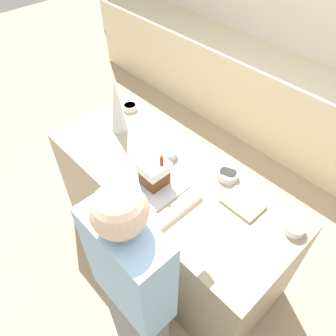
% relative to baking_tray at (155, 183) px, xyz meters
% --- Properties ---
extents(ground_plane, '(12.00, 12.00, 0.00)m').
position_rel_baking_tray_xyz_m(ground_plane, '(-0.00, 0.12, -0.92)').
color(ground_plane, tan).
extents(back_cabinet_block, '(6.00, 0.60, 0.89)m').
position_rel_baking_tray_xyz_m(back_cabinet_block, '(-0.00, 1.98, -0.47)').
color(back_cabinet_block, beige).
rests_on(back_cabinet_block, ground_plane).
extents(kitchen_island, '(1.82, 0.77, 0.91)m').
position_rel_baking_tray_xyz_m(kitchen_island, '(-0.00, 0.12, -0.46)').
color(kitchen_island, gray).
rests_on(kitchen_island, ground_plane).
extents(baking_tray, '(0.36, 0.31, 0.01)m').
position_rel_baking_tray_xyz_m(baking_tray, '(0.00, 0.00, 0.00)').
color(baking_tray, '#B2B2BC').
rests_on(baking_tray, kitchen_island).
extents(gingerbread_house, '(0.16, 0.17, 0.25)m').
position_rel_baking_tray_xyz_m(gingerbread_house, '(0.00, 0.00, 0.10)').
color(gingerbread_house, brown).
rests_on(gingerbread_house, baking_tray).
extents(decorative_tree, '(0.12, 0.12, 0.41)m').
position_rel_baking_tray_xyz_m(decorative_tree, '(-0.59, 0.17, 0.20)').
color(decorative_tree, silver).
rests_on(decorative_tree, kitchen_island).
extents(candy_bowl_beside_tree, '(0.12, 0.12, 0.05)m').
position_rel_baking_tray_xyz_m(candy_bowl_beside_tree, '(0.81, 0.34, 0.03)').
color(candy_bowl_beside_tree, white).
rests_on(candy_bowl_beside_tree, kitchen_island).
extents(candy_bowl_near_tray_right, '(0.14, 0.14, 0.05)m').
position_rel_baking_tray_xyz_m(candy_bowl_near_tray_right, '(0.28, 0.38, 0.02)').
color(candy_bowl_near_tray_right, white).
rests_on(candy_bowl_near_tray_right, kitchen_island).
extents(candy_bowl_near_tray_left, '(0.13, 0.13, 0.05)m').
position_rel_baking_tray_xyz_m(candy_bowl_near_tray_left, '(-0.13, 0.23, 0.03)').
color(candy_bowl_near_tray_left, silver).
rests_on(candy_bowl_near_tray_left, kitchen_island).
extents(candy_bowl_front_corner, '(0.12, 0.12, 0.04)m').
position_rel_baking_tray_xyz_m(candy_bowl_front_corner, '(-0.74, 0.39, 0.02)').
color(candy_bowl_front_corner, white).
rests_on(candy_bowl_front_corner, kitchen_island).
extents(cookbook, '(0.23, 0.17, 0.02)m').
position_rel_baking_tray_xyz_m(cookbook, '(0.49, 0.28, 0.01)').
color(cookbook, '#CCB78C').
rests_on(cookbook, kitchen_island).
extents(person, '(0.44, 0.54, 1.66)m').
position_rel_baking_tray_xyz_m(person, '(0.44, -0.54, -0.06)').
color(person, slate).
rests_on(person, ground_plane).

